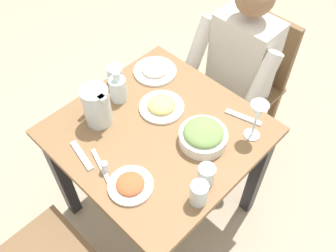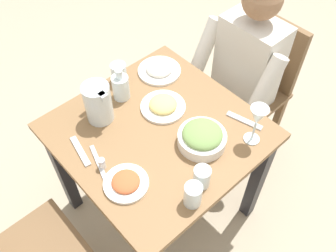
{
  "view_description": "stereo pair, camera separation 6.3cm",
  "coord_description": "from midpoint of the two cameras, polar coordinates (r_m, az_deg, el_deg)",
  "views": [
    {
      "loc": [
        -0.73,
        0.69,
        1.99
      ],
      "look_at": [
        -0.02,
        -0.04,
        0.74
      ],
      "focal_mm": 39.15,
      "sensor_mm": 36.0,
      "label": 1
    },
    {
      "loc": [
        -0.78,
        0.65,
        1.99
      ],
      "look_at": [
        -0.02,
        -0.04,
        0.74
      ],
      "focal_mm": 39.15,
      "sensor_mm": 36.0,
      "label": 2
    }
  ],
  "objects": [
    {
      "name": "knife_near",
      "position": [
        1.52,
        -9.61,
        -5.67
      ],
      "size": [
        0.18,
        0.07,
        0.01
      ],
      "primitive_type": "cube",
      "rotation": [
        0.0,
        0.0,
        -0.3
      ],
      "color": "silver",
      "rests_on": "dining_table"
    },
    {
      "name": "chair_near",
      "position": [
        2.23,
        14.15,
        6.73
      ],
      "size": [
        0.4,
        0.4,
        0.88
      ],
      "color": "brown",
      "rests_on": "ground_plane"
    },
    {
      "name": "dining_table",
      "position": [
        1.72,
        -0.45,
        -3.38
      ],
      "size": [
        0.83,
        0.83,
        0.74
      ],
      "color": "olive",
      "rests_on": "ground_plane"
    },
    {
      "name": "salt_shaker",
      "position": [
        1.49,
        -8.99,
        -5.92
      ],
      "size": [
        0.03,
        0.03,
        0.05
      ],
      "color": "white",
      "rests_on": "dining_table"
    },
    {
      "name": "water_glass_far_left",
      "position": [
        1.38,
        5.22,
        -10.66
      ],
      "size": [
        0.07,
        0.07,
        0.11
      ],
      "primitive_type": "cylinder",
      "color": "silver",
      "rests_on": "dining_table"
    },
    {
      "name": "wine_glass",
      "position": [
        1.52,
        14.92,
        1.21
      ],
      "size": [
        0.08,
        0.08,
        0.2
      ],
      "color": "silver",
      "rests_on": "dining_table"
    },
    {
      "name": "water_pitcher",
      "position": [
        1.61,
        -9.76,
        3.58
      ],
      "size": [
        0.16,
        0.12,
        0.19
      ],
      "color": "silver",
      "rests_on": "dining_table"
    },
    {
      "name": "diner_near",
      "position": [
        2.0,
        11.33,
        7.11
      ],
      "size": [
        0.48,
        0.53,
        1.18
      ],
      "color": "silver",
      "rests_on": "ground_plane"
    },
    {
      "name": "oil_carafe",
      "position": [
        1.71,
        -6.31,
        5.9
      ],
      "size": [
        0.08,
        0.08,
        0.16
      ],
      "color": "silver",
      "rests_on": "dining_table"
    },
    {
      "name": "plate_yoghurt",
      "position": [
        1.86,
        -0.39,
        8.82
      ],
      "size": [
        0.22,
        0.22,
        0.05
      ],
      "color": "white",
      "rests_on": "dining_table"
    },
    {
      "name": "plate_fries",
      "position": [
        1.68,
        0.28,
        3.23
      ],
      "size": [
        0.21,
        0.21,
        0.05
      ],
      "color": "white",
      "rests_on": "dining_table"
    },
    {
      "name": "plate_rice_curry",
      "position": [
        1.45,
        -5.33,
        -8.79
      ],
      "size": [
        0.18,
        0.18,
        0.04
      ],
      "color": "white",
      "rests_on": "dining_table"
    },
    {
      "name": "ground_plane",
      "position": [
        2.23,
        -0.35,
        -12.43
      ],
      "size": [
        8.0,
        8.0,
        0.0
      ],
      "primitive_type": "plane",
      "color": "tan"
    },
    {
      "name": "salad_bowl",
      "position": [
        1.54,
        6.49,
        -1.74
      ],
      "size": [
        0.21,
        0.21,
        0.09
      ],
      "color": "white",
      "rests_on": "dining_table"
    },
    {
      "name": "water_glass_far_right",
      "position": [
        1.8,
        -6.66,
        8.14
      ],
      "size": [
        0.08,
        0.08,
        0.1
      ],
      "primitive_type": "cylinder",
      "color": "silver",
      "rests_on": "dining_table"
    },
    {
      "name": "water_glass_near_right",
      "position": [
        1.42,
        6.55,
        -7.94
      ],
      "size": [
        0.07,
        0.07,
        0.09
      ],
      "primitive_type": "cylinder",
      "color": "silver",
      "rests_on": "dining_table"
    },
    {
      "name": "fork_far",
      "position": [
        1.57,
        -12.39,
        -3.85
      ],
      "size": [
        0.17,
        0.06,
        0.01
      ],
      "primitive_type": "cube",
      "rotation": [
        0.0,
        0.0,
        -0.19
      ],
      "color": "silver",
      "rests_on": "dining_table"
    },
    {
      "name": "fork_near",
      "position": [
        1.68,
        12.85,
        0.79
      ],
      "size": [
        0.17,
        0.07,
        0.01
      ],
      "primitive_type": "cube",
      "rotation": [
        0.0,
        0.0,
        0.26
      ],
      "color": "silver",
      "rests_on": "dining_table"
    }
  ]
}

